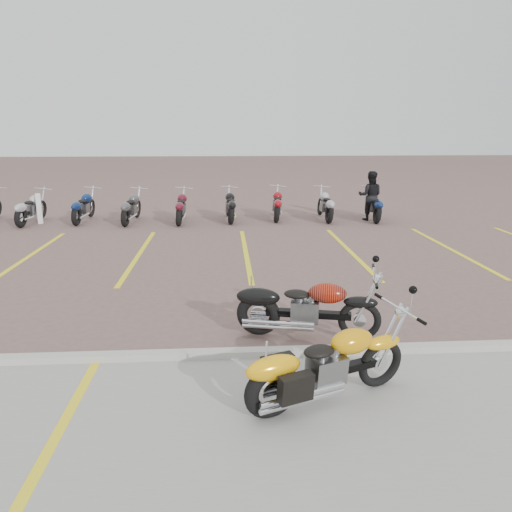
{
  "coord_description": "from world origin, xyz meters",
  "views": [
    {
      "loc": [
        -0.54,
        -8.35,
        3.09
      ],
      "look_at": [
        0.05,
        0.75,
        0.75
      ],
      "focal_mm": 35.0,
      "sensor_mm": 36.0,
      "label": 1
    }
  ],
  "objects": [
    {
      "name": "person_b",
      "position": [
        4.48,
        8.45,
        0.84
      ],
      "size": [
        0.96,
        0.84,
        1.68
      ],
      "primitive_type": "imported",
      "rotation": [
        0.0,
        0.0,
        2.86
      ],
      "color": "black",
      "rests_on": "ground"
    },
    {
      "name": "yellow_cruiser",
      "position": [
        0.57,
        -3.22,
        0.43
      ],
      "size": [
        2.01,
        0.93,
        0.87
      ],
      "rotation": [
        0.09,
        0.0,
        0.39
      ],
      "color": "black",
      "rests_on": "ground"
    },
    {
      "name": "curb",
      "position": [
        0.0,
        -2.0,
        0.06
      ],
      "size": [
        60.0,
        0.18,
        0.12
      ],
      "primitive_type": "cube",
      "color": "#ADAAA3",
      "rests_on": "ground"
    },
    {
      "name": "concrete_apron",
      "position": [
        0.0,
        -4.5,
        0.01
      ],
      "size": [
        60.0,
        5.0,
        0.01
      ],
      "primitive_type": "cube",
      "color": "#9E9B93",
      "rests_on": "ground"
    },
    {
      "name": "parking_stripes",
      "position": [
        0.0,
        4.0,
        0.0
      ],
      "size": [
        38.0,
        5.5,
        0.01
      ],
      "primitive_type": null,
      "color": "yellow",
      "rests_on": "ground"
    },
    {
      "name": "flame_cruiser",
      "position": [
        0.64,
        -1.36,
        0.44
      ],
      "size": [
        2.15,
        0.62,
        0.89
      ],
      "rotation": [
        0.09,
        0.0,
        -0.23
      ],
      "color": "black",
      "rests_on": "ground"
    },
    {
      "name": "bollard",
      "position": [
        -6.68,
        8.52,
        0.5
      ],
      "size": [
        0.18,
        0.18,
        1.0
      ],
      "primitive_type": "cube",
      "rotation": [
        0.0,
        0.0,
        0.22
      ],
      "color": "white",
      "rests_on": "ground"
    },
    {
      "name": "ground",
      "position": [
        0.0,
        0.0,
        0.0
      ],
      "size": [
        100.0,
        100.0,
        0.0
      ],
      "primitive_type": "plane",
      "color": "#715750",
      "rests_on": "ground"
    },
    {
      "name": "apron_stripe",
      "position": [
        -2.3,
        -4.5,
        0.01
      ],
      "size": [
        0.12,
        5.0,
        0.0
      ],
      "primitive_type": "cube",
      "color": "yellow",
      "rests_on": "concrete_apron"
    },
    {
      "name": "bg_bike_row",
      "position": [
        -2.85,
        8.77,
        0.55
      ],
      "size": [
        15.5,
        2.0,
        1.1
      ],
      "color": "black",
      "rests_on": "ground"
    }
  ]
}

